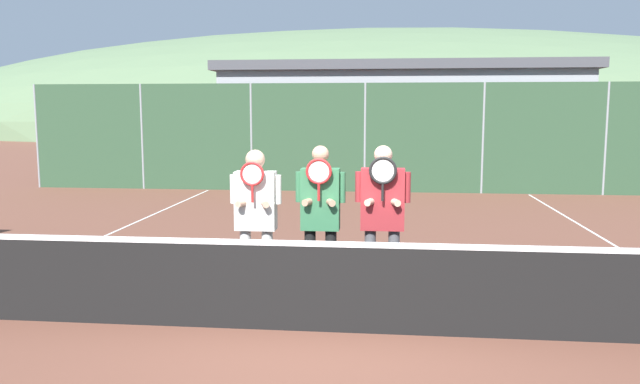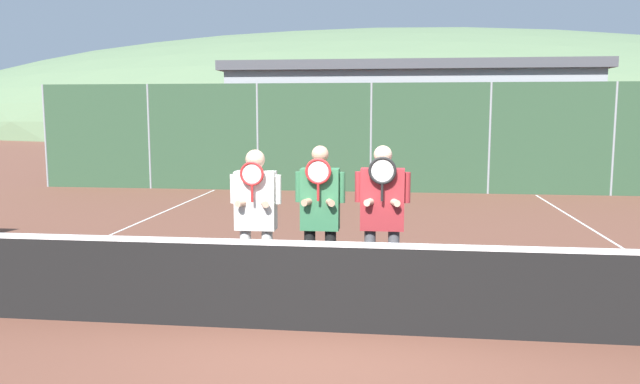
% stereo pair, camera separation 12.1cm
% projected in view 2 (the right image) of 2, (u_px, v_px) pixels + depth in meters
% --- Properties ---
extents(ground_plane, '(120.00, 120.00, 0.00)m').
position_uv_depth(ground_plane, '(323.00, 332.00, 6.36)').
color(ground_plane, brown).
extents(hill_distant, '(107.69, 59.83, 20.94)m').
position_uv_depth(hill_distant, '(391.00, 131.00, 68.45)').
color(hill_distant, '#5B7551').
rests_on(hill_distant, ground_plane).
extents(clubhouse_building, '(14.26, 5.50, 4.10)m').
position_uv_depth(clubhouse_building, '(407.00, 115.00, 25.18)').
color(clubhouse_building, '#9EA3A8').
rests_on(clubhouse_building, ground_plane).
extents(fence_back, '(19.20, 0.06, 3.00)m').
position_uv_depth(fence_back, '(371.00, 138.00, 17.16)').
color(fence_back, gray).
rests_on(fence_back, ground_plane).
extents(tennis_net, '(11.89, 0.09, 1.04)m').
position_uv_depth(tennis_net, '(323.00, 285.00, 6.30)').
color(tennis_net, gray).
rests_on(tennis_net, ground_plane).
extents(court_line_left_sideline, '(0.05, 16.00, 0.01)m').
position_uv_depth(court_line_left_sideline, '(68.00, 253.00, 9.86)').
color(court_line_left_sideline, white).
rests_on(court_line_left_sideline, ground_plane).
extents(player_leftmost, '(0.61, 0.34, 1.80)m').
position_uv_depth(player_leftmost, '(256.00, 211.00, 7.26)').
color(player_leftmost, white).
rests_on(player_leftmost, ground_plane).
extents(player_center_left, '(0.57, 0.34, 1.85)m').
position_uv_depth(player_center_left, '(320.00, 213.00, 7.12)').
color(player_center_left, black).
rests_on(player_center_left, ground_plane).
extents(player_center_right, '(0.63, 0.34, 1.85)m').
position_uv_depth(player_center_right, '(382.00, 211.00, 7.10)').
color(player_center_right, '#56565B').
rests_on(player_center_right, ground_plane).
extents(car_far_left, '(4.16, 2.01, 1.88)m').
position_uv_depth(car_far_left, '(202.00, 149.00, 20.90)').
color(car_far_left, '#285638').
rests_on(car_far_left, ground_plane).
extents(car_left_of_center, '(4.55, 1.93, 1.70)m').
position_uv_depth(car_left_of_center, '(354.00, 154.00, 20.07)').
color(car_left_of_center, maroon).
rests_on(car_left_of_center, ground_plane).
extents(car_center, '(4.78, 1.93, 1.72)m').
position_uv_depth(car_center, '(528.00, 154.00, 19.53)').
color(car_center, '#285638').
rests_on(car_center, ground_plane).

